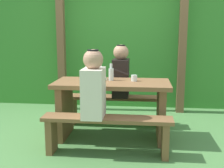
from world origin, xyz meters
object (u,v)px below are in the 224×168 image
object	(u,v)px
person_black_coat	(121,73)
person_white_shirt	(94,86)
bottle_right	(101,73)
picnic_table	(112,100)
bench_near	(107,128)
drinking_glass	(134,78)
bench_far	(116,104)
cell_phone	(86,82)
bottle_left	(111,74)

from	to	relation	value
person_black_coat	person_white_shirt	bearing A→B (deg)	-101.98
bottle_right	picnic_table	bearing A→B (deg)	-35.75
picnic_table	bench_near	bearing A→B (deg)	-90.00
picnic_table	bench_near	size ratio (longest dim) A/B	1.00
bench_near	picnic_table	bearing A→B (deg)	90.00
drinking_glass	bench_near	bearing A→B (deg)	-115.23
bench_far	cell_phone	world-z (taller)	cell_phone
bench_near	person_white_shirt	bearing A→B (deg)	178.66
picnic_table	cell_phone	xyz separation A→B (m)	(-0.31, -0.06, 0.23)
cell_phone	bottle_right	bearing A→B (deg)	55.15
bench_near	person_black_coat	bearing A→B (deg)	86.03
picnic_table	bottle_left	world-z (taller)	bottle_left
bottle_right	cell_phone	distance (m)	0.24
bottle_left	bottle_right	xyz separation A→B (m)	(-0.13, 0.02, 0.01)
drinking_glass	cell_phone	xyz separation A→B (m)	(-0.58, -0.12, -0.03)
cell_phone	bench_near	bearing A→B (deg)	-47.05
person_white_shirt	person_black_coat	world-z (taller)	same
bench_far	person_white_shirt	bearing A→B (deg)	-98.09
bench_near	bottle_left	bearing A→B (deg)	92.05
bench_far	cell_phone	size ratio (longest dim) A/B	10.00
drinking_glass	cell_phone	world-z (taller)	drinking_glass
picnic_table	cell_phone	distance (m)	0.39
bottle_right	bench_far	bearing A→B (deg)	68.12
person_white_shirt	drinking_glass	size ratio (longest dim) A/B	9.50
bench_near	bottle_left	world-z (taller)	bottle_left
person_white_shirt	drinking_glass	xyz separation A→B (m)	(0.41, 0.56, 0.00)
cell_phone	person_white_shirt	bearing A→B (deg)	-61.03
picnic_table	drinking_glass	size ratio (longest dim) A/B	18.48
bottle_left	bench_near	bearing A→B (deg)	-87.95
person_white_shirt	picnic_table	bearing A→B (deg)	74.08
person_black_coat	bench_far	bearing A→B (deg)	177.26
bench_far	drinking_glass	xyz separation A→B (m)	(0.27, -0.43, 0.45)
bench_near	bench_far	size ratio (longest dim) A/B	1.00
bench_far	person_black_coat	distance (m)	0.46
bench_far	bottle_left	distance (m)	0.64
drinking_glass	bottle_right	xyz separation A→B (m)	(-0.42, 0.05, 0.05)
bench_far	person_white_shirt	world-z (taller)	person_white_shirt
bench_far	person_white_shirt	size ratio (longest dim) A/B	1.95
bench_far	bottle_left	bearing A→B (deg)	-92.98
picnic_table	drinking_glass	bearing A→B (deg)	14.01
bench_far	person_black_coat	bearing A→B (deg)	-2.74
drinking_glass	bottle_right	distance (m)	0.43
bench_near	drinking_glass	size ratio (longest dim) A/B	18.48
cell_phone	bottle_left	bearing A→B (deg)	35.05
picnic_table	bottle_right	size ratio (longest dim) A/B	6.15
bench_near	cell_phone	xyz separation A→B (m)	(-0.31, 0.44, 0.42)
bottle_right	person_black_coat	bearing A→B (deg)	59.68
bottle_left	bench_far	bearing A→B (deg)	87.02
picnic_table	bottle_left	bearing A→B (deg)	102.89
bench_near	bench_far	xyz separation A→B (m)	(0.00, 1.00, 0.00)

